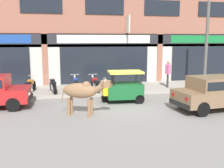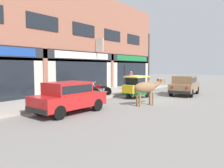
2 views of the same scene
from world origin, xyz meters
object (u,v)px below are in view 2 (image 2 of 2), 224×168
at_px(motorcycle_0, 60,94).
at_px(car_1, 69,96).
at_px(motorcycle_1, 76,92).
at_px(utility_pole, 149,61).
at_px(car_0, 185,84).
at_px(motorcycle_2, 89,90).
at_px(cow, 147,88).
at_px(motorcycle_3, 100,89).
at_px(pedestrian, 131,78).
at_px(auto_rickshaw, 136,88).

bearing_deg(motorcycle_0, car_1, -122.64).
distance_m(motorcycle_1, utility_pole, 9.09).
xyz_separation_m(car_1, motorcycle_0, (1.56, 2.44, -0.27)).
distance_m(motorcycle_0, utility_pole, 10.28).
relative_size(car_0, car_1, 1.02).
bearing_deg(motorcycle_2, cow, -90.75).
xyz_separation_m(car_0, motorcycle_0, (-8.07, 4.73, -0.27)).
distance_m(motorcycle_2, utility_pole, 7.89).
bearing_deg(motorcycle_3, utility_pole, -4.79).
relative_size(cow, car_0, 0.53).
bearing_deg(motorcycle_0, motorcycle_1, -3.74).
xyz_separation_m(cow, pedestrian, (5.59, 4.41, 0.14)).
relative_size(motorcycle_0, motorcycle_3, 0.99).
bearing_deg(motorcycle_2, car_1, -149.42).
bearing_deg(auto_rickshaw, motorcycle_3, 113.76).
distance_m(car_0, car_1, 9.90).
height_order(car_1, motorcycle_3, car_1).
relative_size(auto_rickshaw, motorcycle_0, 1.13).
distance_m(pedestrian, utility_pole, 2.64).
bearing_deg(motorcycle_3, cow, -105.00).
bearing_deg(motorcycle_2, car_0, -39.77).
xyz_separation_m(car_1, motorcycle_3, (5.11, 2.26, -0.27)).
height_order(motorcycle_1, motorcycle_3, same).
bearing_deg(motorcycle_3, motorcycle_1, 177.65).
relative_size(car_0, auto_rickshaw, 1.84).
height_order(motorcycle_0, utility_pole, utility_pole).
height_order(car_0, utility_pole, utility_pole).
bearing_deg(pedestrian, auto_rickshaw, -144.43).
height_order(auto_rickshaw, motorcycle_2, auto_rickshaw).
distance_m(car_0, utility_pole, 4.84).
xyz_separation_m(car_0, motorcycle_1, (-6.86, 4.65, -0.27)).
xyz_separation_m(car_0, car_1, (-9.64, 2.29, 0.00)).
relative_size(car_1, motorcycle_0, 2.05).
xyz_separation_m(pedestrian, utility_pole, (2.03, -0.69, 1.53)).
xyz_separation_m(motorcycle_3, pedestrian, (4.45, 0.15, 0.60)).
height_order(motorcycle_3, pedestrian, pedestrian).
bearing_deg(car_1, pedestrian, 14.16).
height_order(auto_rickshaw, motorcycle_0, auto_rickshaw).
xyz_separation_m(car_0, utility_pole, (1.95, 4.01, 1.86)).
relative_size(motorcycle_0, motorcycle_1, 0.99).
xyz_separation_m(car_1, motorcycle_1, (2.78, 2.36, -0.27)).
xyz_separation_m(cow, motorcycle_3, (1.14, 4.27, -0.46)).
xyz_separation_m(auto_rickshaw, utility_pole, (5.46, 1.76, 2.02)).
bearing_deg(motorcycle_2, auto_rickshaw, -49.04).
relative_size(cow, utility_pole, 0.39).
xyz_separation_m(cow, car_1, (-3.97, 2.00, -0.19)).
bearing_deg(auto_rickshaw, motorcycle_0, 151.46).
distance_m(car_0, pedestrian, 4.72).
bearing_deg(car_1, motorcycle_0, 57.36).
xyz_separation_m(motorcycle_0, pedestrian, (8.00, -0.03, 0.60)).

